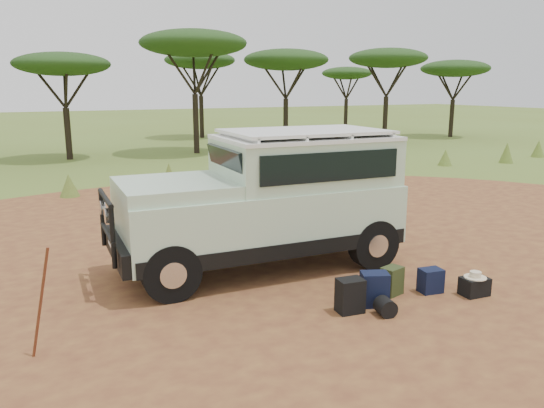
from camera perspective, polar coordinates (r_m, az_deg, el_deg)
name	(u,v)px	position (r m, az deg, el deg)	size (l,w,h in m)	color
ground	(308,275)	(9.58, 3.91, -7.61)	(140.00, 140.00, 0.00)	olive
dirt_clearing	(308,275)	(9.58, 3.91, -7.58)	(23.00, 23.00, 0.01)	#925F30
grass_fringe	(174,179)	(17.31, -10.52, 2.71)	(36.60, 1.60, 0.90)	olive
acacia_treeline	(117,53)	(28.09, -16.29, 15.28)	(46.70, 13.20, 6.26)	black
safari_vehicle	(269,203)	(9.69, -0.34, 0.15)	(5.31, 2.33, 2.52)	#B5D4B5
walking_staff	(40,303)	(7.15, -23.64, -9.76)	(0.03, 0.03, 1.45)	maroon
backpack_black	(350,296)	(8.05, 8.40, -9.74)	(0.38, 0.28, 0.52)	black
backpack_navy	(374,289)	(8.34, 10.96, -9.01)	(0.41, 0.29, 0.53)	black
backpack_olive	(392,281)	(8.83, 12.78, -8.08)	(0.34, 0.24, 0.47)	#30401D
duffel_navy	(431,281)	(9.10, 16.69, -7.90)	(0.36, 0.27, 0.40)	black
hard_case	(474,287)	(9.21, 20.94, -8.29)	(0.43, 0.30, 0.30)	black
stuff_sack	(385,307)	(8.08, 12.10, -10.78)	(0.27, 0.27, 0.27)	black
safari_hat	(475,275)	(9.15, 21.03, -7.18)	(0.35, 0.35, 0.10)	beige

